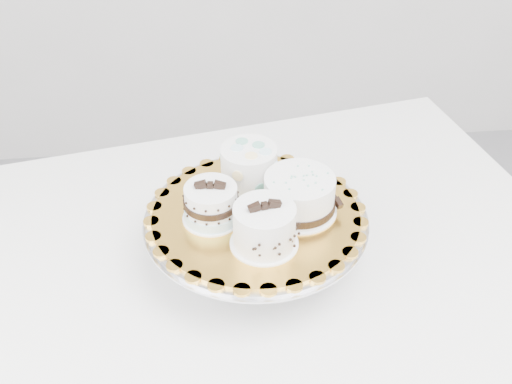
{
  "coord_description": "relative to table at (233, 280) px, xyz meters",
  "views": [
    {
      "loc": [
        -0.05,
        -0.65,
        1.58
      ],
      "look_at": [
        0.04,
        0.21,
        0.92
      ],
      "focal_mm": 45.0,
      "sensor_mm": 36.0,
      "label": 1
    }
  ],
  "objects": [
    {
      "name": "cake_board",
      "position": [
        0.04,
        -0.02,
        0.18
      ],
      "size": [
        0.47,
        0.47,
        0.01
      ],
      "primitive_type": "cylinder",
      "rotation": [
        0.0,
        0.0,
        0.37
      ],
      "color": "gold",
      "rests_on": "cake_stand"
    },
    {
      "name": "cake_banded",
      "position": [
        -0.03,
        -0.03,
        0.21
      ],
      "size": [
        0.1,
        0.1,
        0.08
      ],
      "rotation": [
        0.0,
        0.0,
        -0.13
      ],
      "color": "white",
      "rests_on": "cake_board"
    },
    {
      "name": "table",
      "position": [
        0.0,
        0.0,
        0.0
      ],
      "size": [
        1.45,
        1.1,
        0.75
      ],
      "rotation": [
        0.0,
        0.0,
        0.19
      ],
      "color": "white",
      "rests_on": "floor"
    },
    {
      "name": "cake_stand",
      "position": [
        0.04,
        -0.02,
        0.14
      ],
      "size": [
        0.4,
        0.4,
        0.11
      ],
      "color": "gray",
      "rests_on": "table"
    },
    {
      "name": "cake_ribbon",
      "position": [
        0.12,
        -0.02,
        0.21
      ],
      "size": [
        0.16,
        0.16,
        0.07
      ],
      "rotation": [
        0.0,
        0.0,
        0.35
      ],
      "color": "white",
      "rests_on": "cake_board"
    },
    {
      "name": "cake_swirl",
      "position": [
        0.05,
        -0.1,
        0.22
      ],
      "size": [
        0.12,
        0.12,
        0.09
      ],
      "rotation": [
        0.0,
        0.0,
        0.18
      ],
      "color": "white",
      "rests_on": "cake_board"
    },
    {
      "name": "cake_dots",
      "position": [
        0.04,
        0.07,
        0.22
      ],
      "size": [
        0.13,
        0.13,
        0.08
      ],
      "rotation": [
        0.0,
        0.0,
        -0.11
      ],
      "color": "white",
      "rests_on": "cake_board"
    }
  ]
}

